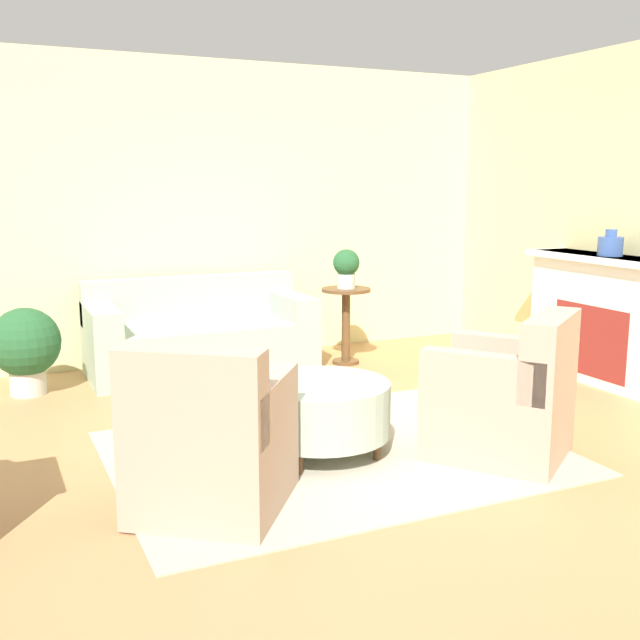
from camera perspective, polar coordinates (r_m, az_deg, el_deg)
The scene contains 12 objects.
ground_plane at distance 4.77m, azimuth 1.14°, elevation -10.14°, with size 16.00×16.00×0.00m, color #AD7F51.
wall_back at distance 7.24m, azimuth -9.14°, elevation 8.11°, with size 9.78×0.12×2.80m.
rug at distance 4.76m, azimuth 1.14°, elevation -10.08°, with size 2.71×2.07×0.01m.
couch at distance 6.80m, azimuth -9.12°, elevation -1.29°, with size 1.97×0.86×0.83m.
armchair_left at distance 3.91m, azimuth -8.34°, elevation -9.36°, with size 1.04×1.06×0.90m.
armchair_right at distance 4.75m, azimuth 14.04°, elevation -5.97°, with size 1.04×1.06×0.90m.
ottoman_table at distance 4.68m, azimuth 0.06°, elevation -6.74°, with size 0.87×0.87×0.45m.
side_table at distance 6.97m, azimuth 1.99°, elevation 0.46°, with size 0.46×0.46×0.71m.
fireplace at distance 6.71m, azimuth 21.01°, elevation 0.21°, with size 0.44×1.57×1.08m.
vase_mantel_near at distance 6.63m, azimuth 21.25°, elevation 5.32°, with size 0.20×0.20×0.22m.
potted_plant_on_side_table at distance 6.91m, azimuth 2.01°, elevation 4.11°, with size 0.25×0.25×0.36m.
potted_plant_floor at distance 6.39m, azimuth -21.53°, elevation -1.82°, with size 0.55×0.55×0.70m.
Camera 1 is at (-1.95, -4.02, 1.67)m, focal length 42.00 mm.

